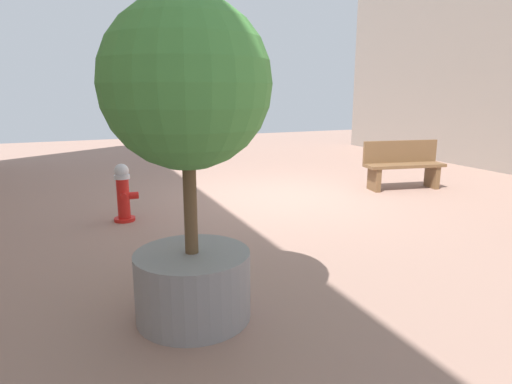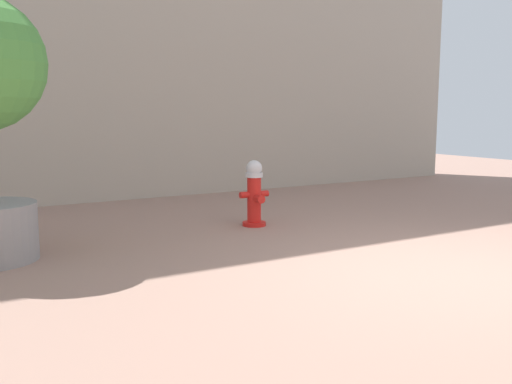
{
  "view_description": "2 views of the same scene",
  "coord_description": "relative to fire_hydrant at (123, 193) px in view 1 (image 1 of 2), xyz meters",
  "views": [
    {
      "loc": [
        3.55,
        7.08,
        1.91
      ],
      "look_at": [
        1.14,
        1.4,
        0.49
      ],
      "focal_mm": 30.94,
      "sensor_mm": 36.0,
      "label": 1
    },
    {
      "loc": [
        -3.52,
        4.15,
        1.5
      ],
      "look_at": [
        1.21,
        1.37,
        0.72
      ],
      "focal_mm": 39.89,
      "sensor_mm": 36.0,
      "label": 2
    }
  ],
  "objects": [
    {
      "name": "planter_tree",
      "position": [
        -0.19,
        3.23,
        1.21
      ],
      "size": [
        1.34,
        1.34,
        2.63
      ],
      "color": "gray",
      "rests_on": "ground_plane"
    },
    {
      "name": "fire_hydrant",
      "position": [
        0.0,
        0.0,
        0.0
      ],
      "size": [
        0.38,
        0.41,
        0.87
      ],
      "color": "red",
      "rests_on": "ground_plane"
    },
    {
      "name": "ground_plane",
      "position": [
        -2.87,
        -0.43,
        -0.44
      ],
      "size": [
        23.4,
        23.4,
        0.0
      ],
      "primitive_type": "plane",
      "color": "#9E7A6B"
    },
    {
      "name": "bench_near",
      "position": [
        -5.4,
        -0.17,
        0.06
      ],
      "size": [
        1.65,
        0.72,
        0.95
      ],
      "color": "brown",
      "rests_on": "ground_plane"
    }
  ]
}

